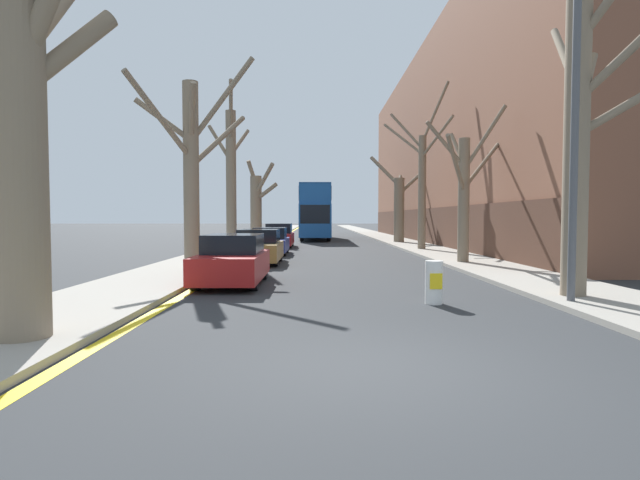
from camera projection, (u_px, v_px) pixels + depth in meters
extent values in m
plane|color=#2B2D30|center=(381.00, 371.00, 6.07)|extent=(300.00, 300.00, 0.00)
cube|color=gray|center=(273.00, 234.00, 55.97)|extent=(2.83, 120.00, 0.12)
cube|color=gray|center=(372.00, 234.00, 56.07)|extent=(2.83, 120.00, 0.12)
cube|color=brown|center=(482.00, 147.00, 38.14)|extent=(10.00, 47.11, 14.52)
cube|color=#492D21|center=(416.00, 226.00, 38.36)|extent=(0.12, 46.16, 2.50)
cube|color=yellow|center=(287.00, 234.00, 55.99)|extent=(0.24, 120.00, 0.01)
cylinder|color=#7A6B56|center=(18.00, 165.00, 7.16)|extent=(0.80, 0.80, 5.23)
cylinder|color=#7A6B56|center=(65.00, 53.00, 7.44)|extent=(1.40, 1.06, 1.52)
cylinder|color=#7A6B56|center=(59.00, 5.00, 8.32)|extent=(0.28, 2.79, 2.87)
cylinder|color=#7A6B56|center=(191.00, 178.00, 16.95)|extent=(0.53, 0.53, 6.46)
cylinder|color=#7A6B56|center=(192.00, 114.00, 16.27)|extent=(0.61, 1.38, 1.82)
cylinder|color=#7A6B56|center=(164.00, 120.00, 16.57)|extent=(1.82, 0.78, 1.39)
cylinder|color=#7A6B56|center=(160.00, 118.00, 15.63)|extent=(1.51, 2.66, 2.40)
cylinder|color=#7A6B56|center=(222.00, 100.00, 16.96)|extent=(2.25, 0.44, 2.99)
cylinder|color=#7A6B56|center=(219.00, 141.00, 18.07)|extent=(1.65, 2.55, 2.24)
cylinder|color=#7A6B56|center=(231.00, 182.00, 26.30)|extent=(0.54, 0.54, 7.48)
cylinder|color=#7A6B56|center=(240.00, 143.00, 26.90)|extent=(0.94, 1.60, 1.64)
cylinder|color=#7A6B56|center=(231.00, 112.00, 25.01)|extent=(0.61, 2.44, 2.76)
cylinder|color=#7A6B56|center=(220.00, 144.00, 26.38)|extent=(1.41, 0.58, 2.03)
cylinder|color=#7A6B56|center=(256.00, 210.00, 36.41)|extent=(0.83, 0.83, 4.90)
cylinder|color=#7A6B56|center=(254.00, 189.00, 37.85)|extent=(0.94, 3.23, 2.04)
cylinder|color=#7A6B56|center=(264.00, 179.00, 35.48)|extent=(1.71, 2.02, 2.24)
cylinder|color=#7A6B56|center=(252.00, 173.00, 35.96)|extent=(0.85, 1.04, 1.78)
cylinder|color=#7A6B56|center=(266.00, 192.00, 35.92)|extent=(1.82, 1.21, 1.33)
cylinder|color=#7A6B56|center=(576.00, 152.00, 11.05)|extent=(0.54, 0.54, 6.65)
cylinder|color=#7A6B56|center=(623.00, 57.00, 10.44)|extent=(1.53, 1.29, 1.68)
cylinder|color=#7A6B56|center=(585.00, 89.00, 11.23)|extent=(0.86, 0.75, 1.74)
cylinder|color=#7A6B56|center=(625.00, 106.00, 10.75)|extent=(1.96, 0.73, 1.29)
cylinder|color=#7A6B56|center=(565.00, 58.00, 12.21)|extent=(0.88, 2.71, 2.34)
cylinder|color=#7A6B56|center=(464.00, 202.00, 19.68)|extent=(0.45, 0.45, 4.98)
cylinder|color=#7A6B56|center=(458.00, 149.00, 20.19)|extent=(0.36, 1.35, 1.49)
cylinder|color=#7A6B56|center=(482.00, 166.00, 20.44)|extent=(2.09, 1.81, 2.10)
cylinder|color=#7A6B56|center=(484.00, 138.00, 19.31)|extent=(1.58, 0.73, 2.49)
cylinder|color=#7A6B56|center=(456.00, 165.00, 18.53)|extent=(1.42, 2.34, 1.99)
cylinder|color=#7A6B56|center=(446.00, 144.00, 19.45)|extent=(1.69, 0.42, 1.82)
cylinder|color=#7A6B56|center=(422.00, 193.00, 27.84)|extent=(0.43, 0.43, 6.42)
cylinder|color=#7A6B56|center=(435.00, 112.00, 27.04)|extent=(1.30, 1.42, 3.08)
cylinder|color=#7A6B56|center=(403.00, 139.00, 28.88)|extent=(1.96, 2.54, 2.19)
cylinder|color=#7A6B56|center=(437.00, 137.00, 26.39)|extent=(1.14, 2.77, 1.86)
cylinder|color=#7A6B56|center=(406.00, 131.00, 28.24)|extent=(1.77, 1.33, 2.22)
cylinder|color=#7A6B56|center=(399.00, 211.00, 35.92)|extent=(0.74, 0.74, 4.72)
cylinder|color=#7A6B56|center=(412.00, 182.00, 36.03)|extent=(2.09, 0.67, 1.90)
cylinder|color=#7A6B56|center=(400.00, 188.00, 37.21)|extent=(0.83, 2.93, 2.12)
cylinder|color=#7A6B56|center=(385.00, 171.00, 36.61)|extent=(2.13, 1.96, 2.39)
cube|color=#19519E|center=(315.00, 220.00, 42.68)|extent=(2.45, 11.53, 2.55)
cube|color=#19519E|center=(315.00, 197.00, 42.59)|extent=(2.41, 11.30, 1.48)
cube|color=navy|center=(315.00, 187.00, 42.56)|extent=(2.41, 11.30, 0.12)
cube|color=black|center=(315.00, 215.00, 42.66)|extent=(2.48, 10.15, 1.33)
cube|color=black|center=(315.00, 196.00, 42.59)|extent=(2.48, 10.15, 1.13)
cube|color=black|center=(315.00, 214.00, 36.92)|extent=(2.21, 0.06, 1.39)
cylinder|color=black|center=(302.00, 235.00, 39.27)|extent=(0.30, 0.99, 0.99)
cylinder|color=black|center=(329.00, 235.00, 39.29)|extent=(0.30, 0.99, 0.99)
cylinder|color=black|center=(304.00, 232.00, 45.95)|extent=(0.30, 0.99, 0.99)
cylinder|color=black|center=(327.00, 232.00, 45.97)|extent=(0.30, 0.99, 0.99)
cube|color=maroon|center=(232.00, 266.00, 13.86)|extent=(1.70, 3.90, 0.69)
cube|color=black|center=(234.00, 244.00, 14.07)|extent=(1.50, 2.03, 0.52)
cylinder|color=black|center=(196.00, 278.00, 12.69)|extent=(0.20, 0.66, 0.66)
cylinder|color=black|center=(254.00, 278.00, 12.71)|extent=(0.20, 0.66, 0.66)
cylinder|color=black|center=(214.00, 268.00, 15.03)|extent=(0.20, 0.66, 0.66)
cylinder|color=black|center=(264.00, 268.00, 15.05)|extent=(0.20, 0.66, 0.66)
cube|color=olive|center=(259.00, 251.00, 20.18)|extent=(1.77, 3.90, 0.67)
cube|color=black|center=(259.00, 236.00, 20.39)|extent=(1.56, 2.03, 0.54)
cylinder|color=black|center=(235.00, 258.00, 19.01)|extent=(0.20, 0.61, 0.61)
cylinder|color=black|center=(275.00, 258.00, 19.03)|extent=(0.20, 0.61, 0.61)
cylinder|color=black|center=(244.00, 254.00, 21.35)|extent=(0.20, 0.61, 0.61)
cylinder|color=black|center=(280.00, 254.00, 21.37)|extent=(0.20, 0.61, 0.61)
cube|color=navy|center=(270.00, 245.00, 25.22)|extent=(1.77, 4.00, 0.62)
cube|color=black|center=(270.00, 233.00, 25.43)|extent=(1.56, 2.08, 0.56)
cylinder|color=black|center=(252.00, 250.00, 24.02)|extent=(0.20, 0.65, 0.65)
cylinder|color=black|center=(284.00, 250.00, 24.03)|extent=(0.20, 0.65, 0.65)
cylinder|color=black|center=(257.00, 247.00, 26.42)|extent=(0.20, 0.65, 0.65)
cylinder|color=black|center=(287.00, 247.00, 26.43)|extent=(0.20, 0.65, 0.65)
cube|color=maroon|center=(279.00, 239.00, 31.38)|extent=(1.74, 4.17, 0.70)
cube|color=black|center=(279.00, 228.00, 31.60)|extent=(1.53, 2.17, 0.62)
cylinder|color=black|center=(265.00, 243.00, 30.13)|extent=(0.20, 0.65, 0.65)
cylinder|color=black|center=(290.00, 243.00, 30.14)|extent=(0.20, 0.65, 0.65)
cylinder|color=black|center=(269.00, 241.00, 32.63)|extent=(0.20, 0.65, 0.65)
cylinder|color=black|center=(292.00, 241.00, 32.64)|extent=(0.20, 0.65, 0.65)
cylinder|color=#4C4F54|center=(575.00, 106.00, 10.29)|extent=(0.16, 0.16, 8.32)
cylinder|color=white|center=(434.00, 282.00, 10.77)|extent=(0.38, 0.38, 0.93)
cube|color=yellow|center=(436.00, 281.00, 10.58)|extent=(0.27, 0.01, 0.34)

